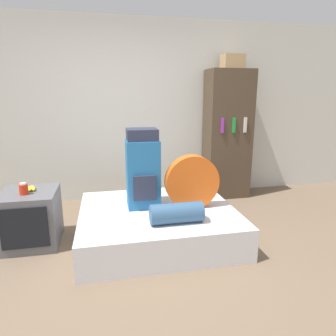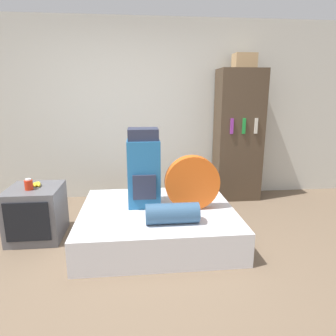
{
  "view_description": "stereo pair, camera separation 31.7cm",
  "coord_description": "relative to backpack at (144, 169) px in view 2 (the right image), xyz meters",
  "views": [
    {
      "loc": [
        -0.29,
        -2.38,
        1.55
      ],
      "look_at": [
        0.34,
        0.63,
        0.79
      ],
      "focal_mm": 32.0,
      "sensor_mm": 36.0,
      "label": 1
    },
    {
      "loc": [
        0.02,
        -2.43,
        1.55
      ],
      "look_at": [
        0.34,
        0.63,
        0.79
      ],
      "focal_mm": 32.0,
      "sensor_mm": 36.0,
      "label": 2
    }
  ],
  "objects": [
    {
      "name": "ground_plane",
      "position": [
        -0.08,
        -0.75,
        -0.75
      ],
      "size": [
        16.0,
        16.0,
        0.0
      ],
      "primitive_type": "plane",
      "color": "brown"
    },
    {
      "name": "tent_bag",
      "position": [
        0.51,
        -0.16,
        -0.13
      ],
      "size": [
        0.58,
        0.12,
        0.58
      ],
      "color": "#E05B19",
      "rests_on": "bed"
    },
    {
      "name": "bookshelf",
      "position": [
        1.42,
        1.09,
        0.19
      ],
      "size": [
        0.65,
        0.44,
        1.89
      ],
      "color": "#473828",
      "rests_on": "ground_plane"
    },
    {
      "name": "television",
      "position": [
        -1.18,
        0.02,
        -0.47
      ],
      "size": [
        0.55,
        0.58,
        0.57
      ],
      "color": "#5B5B60",
      "rests_on": "ground_plane"
    },
    {
      "name": "bed",
      "position": [
        0.14,
        -0.11,
        -0.59
      ],
      "size": [
        1.65,
        1.43,
        0.34
      ],
      "color": "silver",
      "rests_on": "ground_plane"
    },
    {
      "name": "banana_bunch",
      "position": [
        -1.17,
        0.08,
        -0.16
      ],
      "size": [
        0.13,
        0.16,
        0.04
      ],
      "color": "yellow",
      "rests_on": "television"
    },
    {
      "name": "canister",
      "position": [
        -1.2,
        -0.05,
        -0.13
      ],
      "size": [
        0.08,
        0.08,
        0.12
      ],
      "color": "red",
      "rests_on": "television"
    },
    {
      "name": "backpack",
      "position": [
        0.0,
        0.0,
        0.0
      ],
      "size": [
        0.35,
        0.33,
        0.86
      ],
      "color": "#23669E",
      "rests_on": "bed"
    },
    {
      "name": "wall_back",
      "position": [
        -0.08,
        1.35,
        0.55
      ],
      "size": [
        8.0,
        0.05,
        2.6
      ],
      "color": "silver",
      "rests_on": "ground_plane"
    },
    {
      "name": "sleeping_roll",
      "position": [
        0.26,
        -0.51,
        -0.32
      ],
      "size": [
        0.51,
        0.2,
        0.2
      ],
      "color": "#33567A",
      "rests_on": "bed"
    },
    {
      "name": "cardboard_box",
      "position": [
        1.46,
        1.12,
        1.24
      ],
      "size": [
        0.31,
        0.23,
        0.21
      ],
      "color": "tan",
      "rests_on": "bookshelf"
    }
  ]
}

